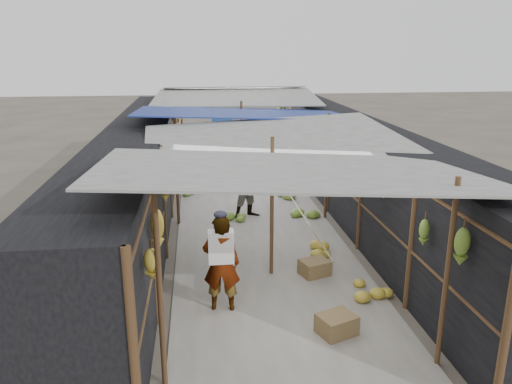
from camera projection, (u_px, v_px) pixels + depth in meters
name	position (u px, v px, depth m)	size (l,w,h in m)	color
ground	(305.00, 374.00, 6.49)	(80.00, 80.00, 0.00)	#6B6356
aisle_slab	(251.00, 214.00, 12.69)	(3.60, 16.00, 0.02)	#9E998E
stall_left	(140.00, 174.00, 12.06)	(1.40, 15.00, 2.30)	black
stall_right	(356.00, 167.00, 12.68)	(1.40, 15.00, 2.30)	black
crate_near	(337.00, 325.00, 7.34)	(0.53, 0.42, 0.32)	olive
crate_mid	(315.00, 268.00, 9.25)	(0.51, 0.41, 0.31)	olive
crate_back	(222.00, 184.00, 14.96)	(0.43, 0.35, 0.27)	olive
black_basin	(261.00, 169.00, 16.93)	(0.67, 0.67, 0.20)	black
vendor_elderly	(221.00, 264.00, 7.87)	(0.59, 0.39, 1.61)	silver
shopper_blue	(250.00, 184.00, 12.22)	(0.84, 0.66, 1.73)	#1F4F9F
vendor_seated	(283.00, 156.00, 17.15)	(0.65, 0.37, 1.01)	#45423B
market_canopy	(250.00, 118.00, 12.36)	(5.62, 15.20, 2.77)	brown
hanging_bananas	(251.00, 152.00, 11.89)	(3.96, 13.56, 0.87)	gold
floor_bananas	(278.00, 219.00, 11.88)	(3.71, 9.42, 0.35)	olive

